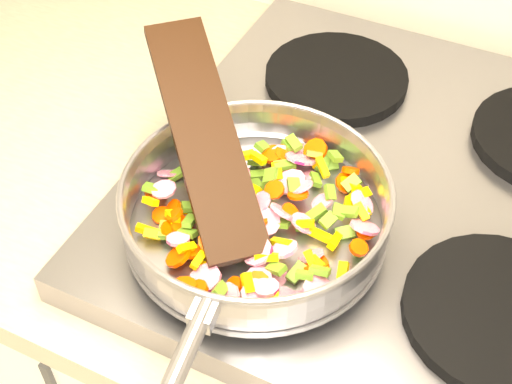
% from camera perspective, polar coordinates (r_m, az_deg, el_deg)
% --- Properties ---
extents(cooktop, '(0.60, 0.60, 0.04)m').
position_cam_1_polar(cooktop, '(0.86, 11.57, -0.13)').
color(cooktop, '#939399').
rests_on(cooktop, counter_top).
extents(grate_fl, '(0.19, 0.19, 0.02)m').
position_cam_1_polar(grate_fl, '(0.78, -1.11, -2.19)').
color(grate_fl, black).
rests_on(grate_fl, cooktop).
extents(grate_fr, '(0.19, 0.19, 0.02)m').
position_cam_1_polar(grate_fr, '(0.74, 18.93, -9.19)').
color(grate_fr, black).
rests_on(grate_fr, cooktop).
extents(grate_bl, '(0.19, 0.19, 0.02)m').
position_cam_1_polar(grate_bl, '(0.97, 6.44, 9.09)').
color(grate_bl, black).
rests_on(grate_bl, cooktop).
extents(saute_pan, '(0.32, 0.49, 0.06)m').
position_cam_1_polar(saute_pan, '(0.73, -0.06, -1.21)').
color(saute_pan, '#9E9EA5').
rests_on(saute_pan, grate_fl).
extents(vegetable_heap, '(0.26, 0.26, 0.05)m').
position_cam_1_polar(vegetable_heap, '(0.74, 0.22, -1.91)').
color(vegetable_heap, '#5C8E20').
rests_on(vegetable_heap, saute_pan).
extents(wooden_spatula, '(0.23, 0.24, 0.11)m').
position_cam_1_polar(wooden_spatula, '(0.75, -4.16, 4.62)').
color(wooden_spatula, black).
rests_on(wooden_spatula, saute_pan).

